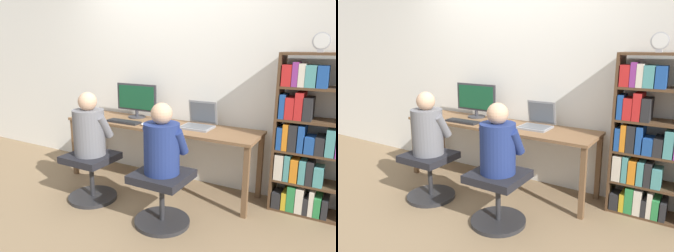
% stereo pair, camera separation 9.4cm
% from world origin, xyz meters
% --- Properties ---
extents(ground_plane, '(14.00, 14.00, 0.00)m').
position_xyz_m(ground_plane, '(0.00, 0.00, 0.00)').
color(ground_plane, '#846B4C').
extents(wall_back, '(10.00, 0.05, 2.60)m').
position_xyz_m(wall_back, '(0.00, 0.64, 1.30)').
color(wall_back, silver).
rests_on(wall_back, ground_plane).
extents(desk, '(2.25, 0.57, 0.73)m').
position_xyz_m(desk, '(0.00, 0.29, 0.66)').
color(desk, brown).
rests_on(desk, ground_plane).
extents(desktop_monitor, '(0.56, 0.21, 0.41)m').
position_xyz_m(desktop_monitor, '(-0.41, 0.43, 0.94)').
color(desktop_monitor, '#333338').
rests_on(desktop_monitor, desk).
extents(laptop, '(0.33, 0.31, 0.27)m').
position_xyz_m(laptop, '(0.45, 0.36, 0.78)').
color(laptop, gray).
rests_on(laptop, desk).
extents(keyboard, '(0.41, 0.13, 0.03)m').
position_xyz_m(keyboard, '(-0.38, 0.13, 0.74)').
color(keyboard, '#232326').
rests_on(keyboard, desk).
extents(computer_mouse_by_keyboard, '(0.07, 0.11, 0.03)m').
position_xyz_m(computer_mouse_by_keyboard, '(-0.09, 0.14, 0.75)').
color(computer_mouse_by_keyboard, silver).
rests_on(computer_mouse_by_keyboard, desk).
extents(office_chair_left, '(0.51, 0.51, 0.49)m').
position_xyz_m(office_chair_left, '(-0.42, -0.38, 0.29)').
color(office_chair_left, '#262628').
rests_on(office_chair_left, ground_plane).
extents(office_chair_right, '(0.51, 0.51, 0.49)m').
position_xyz_m(office_chair_right, '(0.47, -0.44, 0.29)').
color(office_chair_right, '#262628').
rests_on(office_chair_right, ground_plane).
extents(person_at_monitor, '(0.39, 0.33, 0.64)m').
position_xyz_m(person_at_monitor, '(-0.42, -0.37, 0.77)').
color(person_at_monitor, slate).
rests_on(person_at_monitor, office_chair_left).
extents(person_at_laptop, '(0.38, 0.32, 0.62)m').
position_xyz_m(person_at_laptop, '(0.47, -0.43, 0.76)').
color(person_at_laptop, navy).
rests_on(person_at_laptop, office_chair_right).
extents(bookshelf, '(0.73, 0.29, 1.52)m').
position_xyz_m(bookshelf, '(1.54, 0.42, 0.71)').
color(bookshelf, '#513823').
rests_on(bookshelf, ground_plane).
extents(desk_clock, '(0.15, 0.03, 0.17)m').
position_xyz_m(desk_clock, '(1.57, 0.36, 1.61)').
color(desk_clock, '#B2B2B7').
rests_on(desk_clock, bookshelf).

